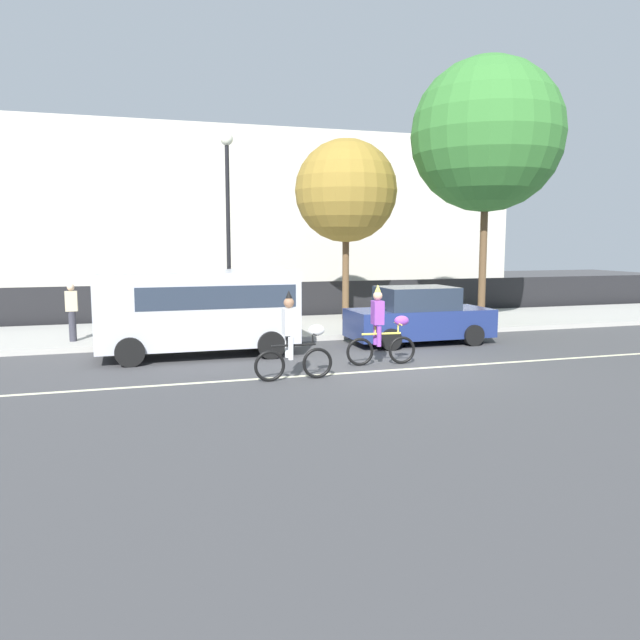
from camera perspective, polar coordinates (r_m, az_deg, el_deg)
name	(u,v)px	position (r m, az deg, el deg)	size (l,w,h in m)	color
ground_plane	(402,365)	(15.07, 7.49, -4.09)	(80.00, 80.00, 0.00)	#424244
road_centre_line	(411,369)	(14.63, 8.31, -4.43)	(36.00, 0.14, 0.01)	beige
sidewalk_curb	(321,326)	(21.05, 0.09, -0.59)	(60.00, 5.00, 0.15)	#ADAAA3
fence_line	(298,300)	(23.75, -1.99, 1.82)	(40.00, 0.08, 1.40)	black
building_backdrop	(215,220)	(31.72, -9.60, 9.00)	(28.00, 8.00, 7.95)	beige
parade_cyclist_zebra	(294,341)	(13.21, -2.36, -1.93)	(1.72, 0.50, 1.92)	black
parade_cyclist_purple	(382,330)	(14.89, 5.68, -0.91)	(1.72, 0.50, 1.92)	black
parked_van_silver	(200,306)	(16.29, -10.90, 1.25)	(5.00, 2.22, 2.18)	silver
parked_car_navy	(419,317)	(18.18, 9.00, 0.31)	(4.10, 1.92, 1.64)	navy
street_lamp_post	(228,205)	(18.51, -8.43, 10.39)	(0.36, 0.36, 5.86)	black
street_tree_near_lamp	(346,191)	(22.45, 2.40, 11.69)	(3.61, 3.61, 6.35)	brown
street_tree_far_corner	(487,135)	(21.63, 15.02, 15.99)	(4.91, 4.91, 8.64)	brown
pedestrian_onlooker	(72,311)	(18.70, -21.74, 0.80)	(0.32, 0.20, 1.62)	#33333D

